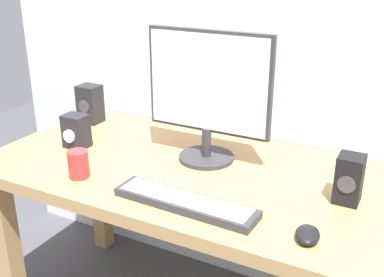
# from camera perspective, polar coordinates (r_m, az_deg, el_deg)

# --- Properties ---
(desk) EXTENTS (1.57, 0.79, 0.74)m
(desk) POSITION_cam_1_polar(r_m,az_deg,el_deg) (1.81, -0.12, -6.48)
(desk) COLOR tan
(desk) RESTS_ON ground_plane
(monitor) EXTENTS (0.49, 0.21, 0.50)m
(monitor) POSITION_cam_1_polar(r_m,az_deg,el_deg) (1.75, 1.95, 5.55)
(monitor) COLOR #333338
(monitor) RESTS_ON desk
(keyboard_primary) EXTENTS (0.48, 0.13, 0.03)m
(keyboard_primary) POSITION_cam_1_polar(r_m,az_deg,el_deg) (1.50, -0.84, -7.72)
(keyboard_primary) COLOR #333338
(keyboard_primary) RESTS_ON desk
(mouse) EXTENTS (0.09, 0.11, 0.03)m
(mouse) POSITION_cam_1_polar(r_m,az_deg,el_deg) (1.38, 13.78, -11.20)
(mouse) COLOR black
(mouse) RESTS_ON desk
(speaker_right) EXTENTS (0.08, 0.09, 0.16)m
(speaker_right) POSITION_cam_1_polar(r_m,az_deg,el_deg) (1.58, 18.44, -4.67)
(speaker_right) COLOR black
(speaker_right) RESTS_ON desk
(speaker_left) EXTENTS (0.10, 0.09, 0.18)m
(speaker_left) POSITION_cam_1_polar(r_m,az_deg,el_deg) (2.25, -12.21, 4.10)
(speaker_left) COLOR #232328
(speaker_left) RESTS_ON desk
(audio_controller) EXTENTS (0.10, 0.09, 0.14)m
(audio_controller) POSITION_cam_1_polar(r_m,az_deg,el_deg) (1.98, -13.84, 0.85)
(audio_controller) COLOR #232328
(audio_controller) RESTS_ON desk
(coffee_mug) EXTENTS (0.07, 0.07, 0.10)m
(coffee_mug) POSITION_cam_1_polar(r_m,az_deg,el_deg) (1.72, -13.56, -3.04)
(coffee_mug) COLOR red
(coffee_mug) RESTS_ON desk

